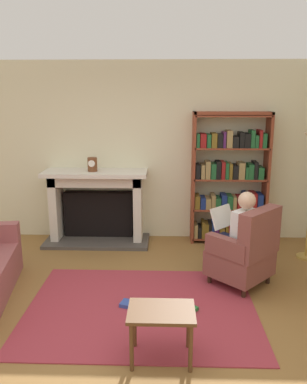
% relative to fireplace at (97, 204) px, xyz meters
% --- Properties ---
extents(ground, '(14.00, 14.00, 0.00)m').
position_rel_fireplace_xyz_m(ground, '(0.79, -2.30, -0.59)').
color(ground, olive).
extents(back_wall, '(5.60, 0.10, 2.70)m').
position_rel_fireplace_xyz_m(back_wall, '(0.79, 0.25, 0.76)').
color(back_wall, beige).
rests_on(back_wall, ground).
extents(area_rug, '(2.40, 1.80, 0.01)m').
position_rel_fireplace_xyz_m(area_rug, '(0.79, -2.00, -0.58)').
color(area_rug, '#A0323F').
rests_on(area_rug, ground).
extents(fireplace, '(1.57, 0.64, 1.11)m').
position_rel_fireplace_xyz_m(fireplace, '(0.00, 0.00, 0.00)').
color(fireplace, '#4C4742').
rests_on(fireplace, ground).
extents(mantel_clock, '(0.14, 0.14, 0.20)m').
position_rel_fireplace_xyz_m(mantel_clock, '(-0.03, -0.10, 0.63)').
color(mantel_clock, brown).
rests_on(mantel_clock, fireplace).
extents(bookshelf, '(1.13, 0.32, 1.97)m').
position_rel_fireplace_xyz_m(bookshelf, '(1.99, 0.03, 0.38)').
color(bookshelf, brown).
rests_on(bookshelf, ground).
extents(armchair_reading, '(0.89, 0.89, 0.97)m').
position_rel_fireplace_xyz_m(armchair_reading, '(1.97, -1.43, -0.16)').
color(armchair_reading, '#331E14').
rests_on(armchair_reading, ground).
extents(seated_reader, '(0.58, 0.58, 1.14)m').
position_rel_fireplace_xyz_m(seated_reader, '(1.89, -1.35, 0.03)').
color(seated_reader, white).
rests_on(seated_reader, ground).
extents(side_table, '(0.56, 0.39, 0.46)m').
position_rel_fireplace_xyz_m(side_table, '(1.01, -2.80, -0.20)').
color(side_table, brown).
rests_on(side_table, ground).
extents(scattered_books, '(0.84, 0.37, 0.04)m').
position_rel_fireplace_xyz_m(scattered_books, '(0.99, -2.04, -0.56)').
color(scattered_books, '#334CA5').
rests_on(scattered_books, area_rug).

